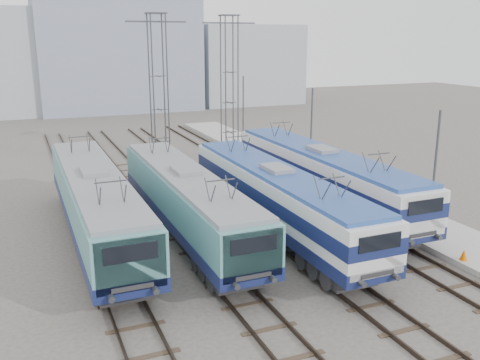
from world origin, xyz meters
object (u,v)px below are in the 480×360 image
at_px(locomotive_center_right, 278,196).
at_px(safety_cone, 464,255).
at_px(catenary_tower_west, 159,88).
at_px(mast_front, 434,181).
at_px(locomotive_far_right, 323,174).
at_px(catenary_tower_east, 229,83).
at_px(locomotive_far_left, 96,201).
at_px(mast_mid, 311,139).
at_px(mast_rear, 243,116).
at_px(locomotive_center_left, 187,199).

bearing_deg(locomotive_center_right, safety_cone, -47.41).
distance_m(catenary_tower_west, mast_front, 22.00).
xyz_separation_m(locomotive_far_right, catenary_tower_west, (-6.75, 12.71, 4.32)).
relative_size(locomotive_center_right, catenary_tower_east, 1.47).
xyz_separation_m(locomotive_far_left, catenary_tower_west, (6.75, 12.95, 4.38)).
bearing_deg(mast_front, mast_mid, 90.00).
bearing_deg(safety_cone, mast_rear, 89.87).
xyz_separation_m(locomotive_center_right, safety_cone, (6.29, -6.84, -1.70)).
xyz_separation_m(locomotive_center_left, catenary_tower_west, (2.25, 14.05, 4.46)).
relative_size(locomotive_far_left, mast_rear, 2.60).
bearing_deg(safety_cone, locomotive_far_left, 148.16).
bearing_deg(mast_rear, locomotive_far_left, -132.16).
bearing_deg(locomotive_center_right, locomotive_center_left, 160.90).
bearing_deg(locomotive_far_right, locomotive_far_left, -178.98).
height_order(mast_front, mast_rear, same).
bearing_deg(locomotive_far_right, locomotive_center_right, -147.25).
relative_size(catenary_tower_west, safety_cone, 23.51).
distance_m(mast_mid, safety_cone, 14.74).
bearing_deg(locomotive_far_right, locomotive_center_left, -171.55).
bearing_deg(locomotive_center_left, safety_cone, -37.90).
xyz_separation_m(catenary_tower_east, mast_rear, (2.10, 2.00, -3.14)).
bearing_deg(safety_cone, locomotive_far_right, 100.41).
bearing_deg(locomotive_far_left, safety_cone, -31.84).
xyz_separation_m(locomotive_center_left, locomotive_far_right, (9.00, 1.34, 0.14)).
height_order(locomotive_far_left, locomotive_center_right, locomotive_far_left).
xyz_separation_m(catenary_tower_east, mast_mid, (2.10, -10.00, -3.14)).
bearing_deg(mast_rear, locomotive_center_left, -121.02).
xyz_separation_m(catenary_tower_west, safety_cone, (8.54, -22.45, -6.09)).
relative_size(mast_front, mast_mid, 1.00).
bearing_deg(mast_front, catenary_tower_east, 95.45).
distance_m(locomotive_center_right, catenary_tower_east, 18.63).
relative_size(locomotive_far_left, mast_front, 2.60).
height_order(locomotive_far_left, catenary_tower_east, catenary_tower_east).
height_order(catenary_tower_east, mast_front, catenary_tower_east).
distance_m(catenary_tower_east, safety_cone, 25.27).
bearing_deg(catenary_tower_west, mast_rear, 24.94).
bearing_deg(catenary_tower_east, safety_cone, -85.23).
height_order(locomotive_center_right, mast_front, mast_front).
bearing_deg(catenary_tower_east, mast_mid, -78.14).
distance_m(catenary_tower_west, catenary_tower_east, 6.80).
bearing_deg(mast_front, catenary_tower_west, 113.27).
height_order(catenary_tower_east, safety_cone, catenary_tower_east).
bearing_deg(mast_front, safety_cone, -91.43).
bearing_deg(locomotive_far_left, locomotive_center_left, -13.69).
distance_m(locomotive_center_left, safety_cone, 13.77).
bearing_deg(mast_rear, mast_mid, -90.00).
bearing_deg(mast_front, locomotive_far_right, 104.24).
xyz_separation_m(locomotive_center_left, mast_mid, (10.85, 6.05, 1.32)).
height_order(locomotive_center_left, safety_cone, locomotive_center_left).
distance_m(locomotive_center_right, safety_cone, 9.45).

